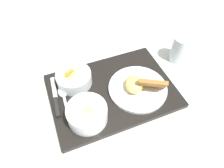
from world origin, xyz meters
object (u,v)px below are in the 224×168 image
object	(u,v)px
bowl_soup	(87,113)
plate_main	(139,87)
knife	(56,102)
bowl_salad	(74,78)
spoon	(64,96)
glass_water	(180,50)

from	to	relation	value
bowl_soup	plate_main	world-z (taller)	plate_main
plate_main	knife	bearing A→B (deg)	164.18
bowl_salad	bowl_soup	distance (m)	0.16
knife	spoon	xyz separation A→B (m)	(0.03, 0.01, 0.00)
bowl_salad	plate_main	distance (m)	0.24
bowl_soup	glass_water	size ratio (longest dim) A/B	1.15
bowl_salad	glass_water	world-z (taller)	glass_water
plate_main	bowl_soup	bearing A→B (deg)	-173.40
spoon	bowl_salad	bearing A→B (deg)	-43.92
plate_main	glass_water	bearing A→B (deg)	16.97
glass_water	bowl_salad	bearing A→B (deg)	171.81
knife	plate_main	bearing A→B (deg)	-95.82
plate_main	knife	xyz separation A→B (m)	(-0.28, 0.08, -0.01)
bowl_salad	glass_water	xyz separation A→B (m)	(0.44, -0.06, 0.00)
bowl_salad	knife	bearing A→B (deg)	-147.36
bowl_salad	spoon	world-z (taller)	bowl_salad
spoon	plate_main	bearing A→B (deg)	-102.01
bowl_salad	bowl_soup	xyz separation A→B (m)	(-0.02, -0.16, 0.00)
plate_main	glass_water	xyz separation A→B (m)	(0.24, 0.07, 0.01)
bowl_salad	plate_main	xyz separation A→B (m)	(0.19, -0.14, -0.01)
knife	glass_water	size ratio (longest dim) A/B	1.61
plate_main	knife	size ratio (longest dim) A/B	1.17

